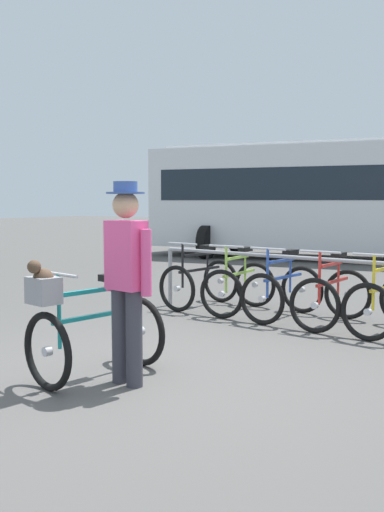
{
  "coord_description": "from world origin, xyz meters",
  "views": [
    {
      "loc": [
        3.08,
        -3.98,
        1.56
      ],
      "look_at": [
        -0.21,
        0.95,
        1.0
      ],
      "focal_mm": 40.71,
      "sensor_mm": 36.0,
      "label": 1
    }
  ],
  "objects_px": {
    "racked_bike_black": "(200,282)",
    "bus_distant": "(337,194)",
    "racked_bike_red": "(332,297)",
    "featured_bicycle": "(85,326)",
    "racked_bike_lime": "(239,286)",
    "racked_bike_blue": "(283,291)",
    "person_with_featured_bike": "(127,274)"
  },
  "relations": [
    {
      "from": "racked_bike_black",
      "to": "bus_distant",
      "type": "distance_m",
      "value": 8.09
    },
    {
      "from": "racked_bike_red",
      "to": "featured_bicycle",
      "type": "xyz_separation_m",
      "value": [
        -1.0,
        -3.34,
        0.12
      ]
    },
    {
      "from": "racked_bike_lime",
      "to": "racked_bike_blue",
      "type": "bearing_deg",
      "value": -4.8
    },
    {
      "from": "featured_bicycle",
      "to": "person_with_featured_bike",
      "type": "height_order",
      "value": "person_with_featured_bike"
    },
    {
      "from": "racked_bike_black",
      "to": "bus_distant",
      "type": "height_order",
      "value": "bus_distant"
    },
    {
      "from": "racked_bike_red",
      "to": "person_with_featured_bike",
      "type": "height_order",
      "value": "person_with_featured_bike"
    },
    {
      "from": "racked_bike_black",
      "to": "racked_bike_red",
      "type": "xyz_separation_m",
      "value": [
        2.09,
        -0.18,
        0.0
      ]
    },
    {
      "from": "racked_bike_black",
      "to": "bus_distant",
      "type": "relative_size",
      "value": 0.11
    },
    {
      "from": "racked_bike_lime",
      "to": "person_with_featured_bike",
      "type": "distance_m",
      "value": 3.48
    },
    {
      "from": "person_with_featured_bike",
      "to": "racked_bike_blue",
      "type": "bearing_deg",
      "value": 91.32
    },
    {
      "from": "person_with_featured_bike",
      "to": "racked_bike_lime",
      "type": "bearing_deg",
      "value": 103.01
    },
    {
      "from": "person_with_featured_bike",
      "to": "bus_distant",
      "type": "height_order",
      "value": "bus_distant"
    },
    {
      "from": "racked_bike_red",
      "to": "featured_bicycle",
      "type": "height_order",
      "value": "featured_bicycle"
    },
    {
      "from": "racked_bike_black",
      "to": "racked_bike_blue",
      "type": "distance_m",
      "value": 1.4
    },
    {
      "from": "person_with_featured_bike",
      "to": "bus_distant",
      "type": "relative_size",
      "value": 0.17
    },
    {
      "from": "racked_bike_blue",
      "to": "racked_bike_red",
      "type": "xyz_separation_m",
      "value": [
        0.7,
        -0.06,
        0.0
      ]
    },
    {
      "from": "racked_bike_lime",
      "to": "bus_distant",
      "type": "bearing_deg",
      "value": 100.5
    },
    {
      "from": "racked_bike_black",
      "to": "featured_bicycle",
      "type": "height_order",
      "value": "featured_bicycle"
    },
    {
      "from": "racked_bike_red",
      "to": "person_with_featured_bike",
      "type": "distance_m",
      "value": 3.34
    },
    {
      "from": "racked_bike_red",
      "to": "racked_bike_lime",
      "type": "bearing_deg",
      "value": 175.2
    },
    {
      "from": "racked_bike_black",
      "to": "person_with_featured_bike",
      "type": "relative_size",
      "value": 0.67
    },
    {
      "from": "racked_bike_black",
      "to": "person_with_featured_bike",
      "type": "xyz_separation_m",
      "value": [
        1.47,
        -3.4,
        0.58
      ]
    },
    {
      "from": "bus_distant",
      "to": "racked_bike_blue",
      "type": "bearing_deg",
      "value": -74.85
    },
    {
      "from": "racked_bike_blue",
      "to": "bus_distant",
      "type": "relative_size",
      "value": 0.11
    },
    {
      "from": "racked_bike_lime",
      "to": "bus_distant",
      "type": "xyz_separation_m",
      "value": [
        -1.48,
        7.99,
        1.37
      ]
    },
    {
      "from": "racked_bike_blue",
      "to": "person_with_featured_bike",
      "type": "distance_m",
      "value": 3.34
    },
    {
      "from": "racked_bike_black",
      "to": "racked_bike_red",
      "type": "distance_m",
      "value": 2.1
    },
    {
      "from": "person_with_featured_bike",
      "to": "bus_distant",
      "type": "bearing_deg",
      "value": 101.25
    },
    {
      "from": "racked_bike_black",
      "to": "bus_distant",
      "type": "xyz_separation_m",
      "value": [
        -0.78,
        7.93,
        1.37
      ]
    },
    {
      "from": "racked_bike_lime",
      "to": "racked_bike_blue",
      "type": "height_order",
      "value": "same"
    },
    {
      "from": "racked_bike_black",
      "to": "racked_bike_lime",
      "type": "distance_m",
      "value": 0.7
    },
    {
      "from": "racked_bike_black",
      "to": "racked_bike_blue",
      "type": "height_order",
      "value": "same"
    }
  ]
}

